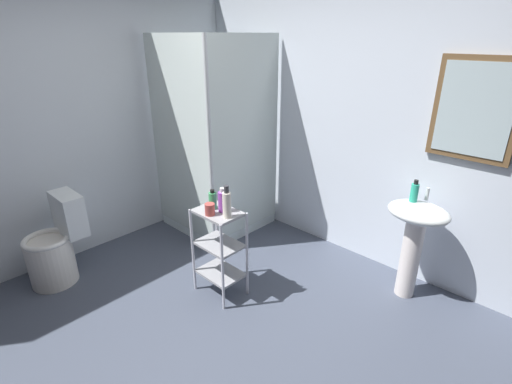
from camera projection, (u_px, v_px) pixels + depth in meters
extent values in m
cube|color=#444B5B|center=(201.00, 345.00, 2.60)|extent=(4.20, 4.20, 0.02)
cube|color=silver|center=(356.00, 124.00, 3.35)|extent=(4.20, 0.10, 2.50)
cube|color=brown|center=(475.00, 110.00, 2.60)|extent=(0.56, 0.03, 0.72)
cube|color=silver|center=(475.00, 110.00, 2.59)|extent=(0.48, 0.01, 0.64)
cube|color=silver|center=(60.00, 125.00, 3.29)|extent=(0.10, 4.20, 2.50)
cube|color=white|center=(219.00, 217.00, 4.29)|extent=(0.90, 0.90, 0.10)
cube|color=silver|center=(180.00, 140.00, 3.60)|extent=(0.90, 0.02, 1.90)
cube|color=silver|center=(246.00, 139.00, 3.62)|extent=(0.02, 0.90, 1.90)
cylinder|color=silver|center=(210.00, 149.00, 3.32)|extent=(0.04, 0.04, 1.90)
cylinder|color=silver|center=(219.00, 213.00, 4.27)|extent=(0.08, 0.08, 0.00)
cylinder|color=white|center=(410.00, 258.00, 2.98)|extent=(0.15, 0.15, 0.68)
ellipsoid|color=white|center=(418.00, 212.00, 2.83)|extent=(0.46, 0.37, 0.13)
cylinder|color=silver|center=(427.00, 194.00, 2.86)|extent=(0.03, 0.03, 0.10)
cylinder|color=white|center=(52.00, 262.00, 3.19)|extent=(0.37, 0.37, 0.40)
torus|color=white|center=(46.00, 240.00, 3.10)|extent=(0.37, 0.37, 0.04)
cube|color=white|center=(69.00, 213.00, 3.18)|extent=(0.35, 0.17, 0.36)
cylinder|color=silver|center=(193.00, 251.00, 3.03)|extent=(0.02, 0.02, 0.74)
cylinder|color=silver|center=(222.00, 269.00, 2.80)|extent=(0.02, 0.02, 0.74)
cylinder|color=silver|center=(217.00, 239.00, 3.20)|extent=(0.02, 0.02, 0.74)
cylinder|color=silver|center=(247.00, 255.00, 2.97)|extent=(0.02, 0.02, 0.74)
cube|color=#99999E|center=(221.00, 273.00, 3.07)|extent=(0.36, 0.26, 0.02)
cube|color=#99999E|center=(219.00, 244.00, 2.97)|extent=(0.36, 0.26, 0.02)
cube|color=#99999E|center=(218.00, 213.00, 2.86)|extent=(0.36, 0.26, 0.02)
cylinder|color=#2DBC99|center=(414.00, 193.00, 2.83)|extent=(0.06, 0.06, 0.14)
cylinder|color=black|center=(416.00, 182.00, 2.80)|extent=(0.03, 0.03, 0.03)
cylinder|color=purple|center=(223.00, 202.00, 2.83)|extent=(0.07, 0.07, 0.16)
cylinder|color=silver|center=(222.00, 190.00, 2.79)|extent=(0.04, 0.04, 0.03)
cylinder|color=white|center=(227.00, 205.00, 2.73)|extent=(0.06, 0.06, 0.20)
cylinder|color=#333338|center=(226.00, 189.00, 2.68)|extent=(0.04, 0.04, 0.05)
cylinder|color=#3C9B5C|center=(213.00, 201.00, 2.88)|extent=(0.06, 0.06, 0.13)
cylinder|color=black|center=(212.00, 191.00, 2.85)|extent=(0.03, 0.03, 0.03)
cylinder|color=#B24742|center=(210.00, 209.00, 2.78)|extent=(0.07, 0.07, 0.09)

